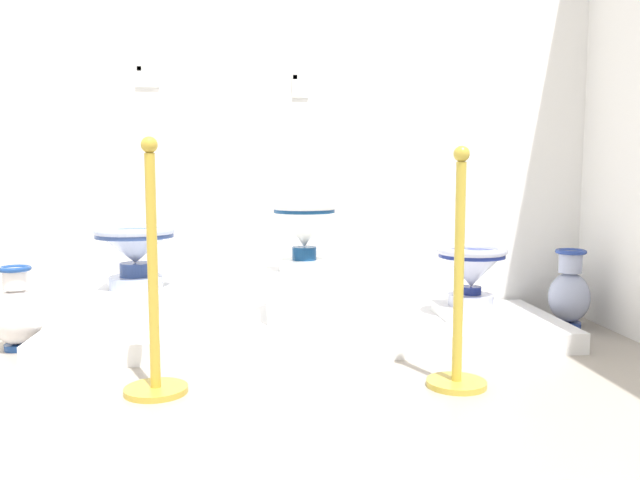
{
  "coord_description": "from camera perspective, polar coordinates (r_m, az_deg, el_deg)",
  "views": [
    {
      "loc": [
        1.42,
        -0.85,
        0.86
      ],
      "look_at": [
        1.72,
        2.41,
        0.52
      ],
      "focal_mm": 36.26,
      "sensor_mm": 36.0,
      "label": 1
    }
  ],
  "objects": [
    {
      "name": "decorative_vase_spare",
      "position": [
        3.47,
        -25.19,
        -5.89
      ],
      "size": [
        0.25,
        0.25,
        0.41
      ],
      "color": "navy",
      "rests_on": "ground_plane"
    },
    {
      "name": "decorative_vase_corner",
      "position": [
        3.85,
        21.14,
        -4.35
      ],
      "size": [
        0.22,
        0.22,
        0.44
      ],
      "color": "#263F95",
      "rests_on": "ground_plane"
    },
    {
      "name": "antique_toilet_leftmost",
      "position": [
        3.49,
        13.22,
        -2.37
      ],
      "size": [
        0.37,
        0.37,
        0.31
      ],
      "color": "#B2B6D0",
      "rests_on": "plinth_block_leftmost"
    },
    {
      "name": "antique_toilet_central_ornate",
      "position": [
        3.36,
        -16.02,
        -0.61
      ],
      "size": [
        0.4,
        0.4,
        0.31
      ],
      "color": "#A9B8DE",
      "rests_on": "plinth_block_central_ornate"
    },
    {
      "name": "plinth_block_squat_floral",
      "position": [
        3.39,
        -1.38,
        -4.8
      ],
      "size": [
        0.39,
        0.38,
        0.24
      ],
      "primitive_type": "cube",
      "color": "white",
      "rests_on": "display_platform"
    },
    {
      "name": "plinth_block_leftmost",
      "position": [
        3.53,
        13.13,
        -6.07
      ],
      "size": [
        0.34,
        0.33,
        0.06
      ],
      "primitive_type": "cube",
      "color": "white",
      "rests_on": "display_platform"
    },
    {
      "name": "stanchion_post_near_left",
      "position": [
        2.6,
        -14.44,
        -6.6
      ],
      "size": [
        0.25,
        0.25,
        1.0
      ],
      "color": "gold",
      "rests_on": "ground_plane"
    },
    {
      "name": "display_platform",
      "position": [
        3.37,
        -1.02,
        -7.9
      ],
      "size": [
        2.6,
        0.83,
        0.1
      ],
      "primitive_type": "cube",
      "color": "white",
      "rests_on": "ground_plane"
    },
    {
      "name": "wall_back",
      "position": [
        3.78,
        -1.6,
        15.4
      ],
      "size": [
        3.53,
        0.06,
        2.95
      ],
      "primitive_type": "cube",
      "color": "white",
      "rests_on": "ground_plane"
    },
    {
      "name": "antique_toilet_squat_floral",
      "position": [
        3.35,
        -1.4,
        1.11
      ],
      "size": [
        0.34,
        0.34,
        0.36
      ],
      "color": "white",
      "rests_on": "plinth_block_squat_floral"
    },
    {
      "name": "stanchion_post_near_right",
      "position": [
        2.65,
        12.08,
        -6.41
      ],
      "size": [
        0.24,
        0.24,
        0.96
      ],
      "color": "gold",
      "rests_on": "ground_plane"
    },
    {
      "name": "info_placard_second",
      "position": [
        3.73,
        -1.77,
        13.55
      ],
      "size": [
        0.09,
        0.01,
        0.14
      ],
      "color": "white"
    },
    {
      "name": "info_placard_first",
      "position": [
        3.77,
        -15.04,
        13.85
      ],
      "size": [
        0.13,
        0.01,
        0.13
      ],
      "color": "white"
    },
    {
      "name": "plinth_block_central_ornate",
      "position": [
        3.41,
        -15.87,
        -5.57
      ],
      "size": [
        0.38,
        0.35,
        0.17
      ],
      "primitive_type": "cube",
      "color": "white",
      "rests_on": "display_platform"
    }
  ]
}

